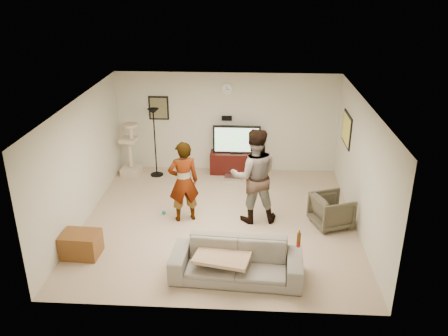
# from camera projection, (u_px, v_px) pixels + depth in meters

# --- Properties ---
(floor) EXTENTS (5.50, 5.50, 0.02)m
(floor) POSITION_uv_depth(u_px,v_px,m) (220.00, 221.00, 9.70)
(floor) COLOR tan
(floor) RESTS_ON ground
(ceiling) EXTENTS (5.50, 5.50, 0.02)m
(ceiling) POSITION_uv_depth(u_px,v_px,m) (219.00, 102.00, 8.72)
(ceiling) COLOR silver
(ceiling) RESTS_ON wall_back
(wall_back) EXTENTS (5.50, 0.04, 2.50)m
(wall_back) POSITION_uv_depth(u_px,v_px,m) (227.00, 122.00, 11.74)
(wall_back) COLOR beige
(wall_back) RESTS_ON floor
(wall_front) EXTENTS (5.50, 0.04, 2.50)m
(wall_front) POSITION_uv_depth(u_px,v_px,m) (206.00, 238.00, 6.68)
(wall_front) COLOR beige
(wall_front) RESTS_ON floor
(wall_left) EXTENTS (0.04, 5.50, 2.50)m
(wall_left) POSITION_uv_depth(u_px,v_px,m) (82.00, 161.00, 9.36)
(wall_left) COLOR beige
(wall_left) RESTS_ON floor
(wall_right) EXTENTS (0.04, 5.50, 2.50)m
(wall_right) POSITION_uv_depth(u_px,v_px,m) (361.00, 168.00, 9.06)
(wall_right) COLOR beige
(wall_right) RESTS_ON floor
(wall_clock) EXTENTS (0.26, 0.04, 0.26)m
(wall_clock) POSITION_uv_depth(u_px,v_px,m) (227.00, 89.00, 11.38)
(wall_clock) COLOR white
(wall_clock) RESTS_ON wall_back
(wall_speaker) EXTENTS (0.25, 0.10, 0.10)m
(wall_speaker) POSITION_uv_depth(u_px,v_px,m) (227.00, 118.00, 11.63)
(wall_speaker) COLOR black
(wall_speaker) RESTS_ON wall_back
(picture_back) EXTENTS (0.42, 0.03, 0.52)m
(picture_back) POSITION_uv_depth(u_px,v_px,m) (159.00, 108.00, 11.68)
(picture_back) COLOR brown
(picture_back) RESTS_ON wall_back
(picture_right) EXTENTS (0.03, 0.78, 0.62)m
(picture_right) POSITION_uv_depth(u_px,v_px,m) (347.00, 129.00, 10.43)
(picture_right) COLOR #EEDB50
(picture_right) RESTS_ON wall_right
(tv_stand) EXTENTS (1.31, 0.45, 0.55)m
(tv_stand) POSITION_uv_depth(u_px,v_px,m) (236.00, 163.00, 11.88)
(tv_stand) COLOR black
(tv_stand) RESTS_ON floor
(console_box) EXTENTS (0.40, 0.30, 0.07)m
(console_box) POSITION_uv_depth(u_px,v_px,m) (233.00, 177.00, 11.61)
(console_box) COLOR #B5B6BD
(console_box) RESTS_ON floor
(tv) EXTENTS (1.17, 0.08, 0.70)m
(tv) POSITION_uv_depth(u_px,v_px,m) (237.00, 139.00, 11.63)
(tv) COLOR black
(tv) RESTS_ON tv_stand
(tv_screen) EXTENTS (1.08, 0.01, 0.61)m
(tv_screen) POSITION_uv_depth(u_px,v_px,m) (237.00, 140.00, 11.59)
(tv_screen) COLOR #4EF941
(tv_screen) RESTS_ON tv
(floor_lamp) EXTENTS (0.32, 0.32, 1.71)m
(floor_lamp) POSITION_uv_depth(u_px,v_px,m) (155.00, 143.00, 11.51)
(floor_lamp) COLOR black
(floor_lamp) RESTS_ON floor
(cat_tree) EXTENTS (0.49, 0.49, 1.36)m
(cat_tree) POSITION_uv_depth(u_px,v_px,m) (130.00, 149.00, 11.60)
(cat_tree) COLOR #BDAC92
(cat_tree) RESTS_ON floor
(person_left) EXTENTS (0.72, 0.59, 1.70)m
(person_left) POSITION_uv_depth(u_px,v_px,m) (184.00, 182.00, 9.41)
(person_left) COLOR #A7A8B4
(person_left) RESTS_ON floor
(person_right) EXTENTS (1.04, 0.86, 1.96)m
(person_right) POSITION_uv_depth(u_px,v_px,m) (254.00, 176.00, 9.36)
(person_right) COLOR #434E98
(person_right) RESTS_ON floor
(sofa) EXTENTS (2.22, 0.98, 0.63)m
(sofa) POSITION_uv_depth(u_px,v_px,m) (236.00, 261.00, 7.78)
(sofa) COLOR slate
(sofa) RESTS_ON floor
(throw_blanket) EXTENTS (1.03, 0.87, 0.06)m
(throw_blanket) POSITION_uv_depth(u_px,v_px,m) (223.00, 255.00, 7.75)
(throw_blanket) COLOR tan
(throw_blanket) RESTS_ON sofa
(beer_bottle) EXTENTS (0.06, 0.06, 0.25)m
(beer_bottle) POSITION_uv_depth(u_px,v_px,m) (299.00, 240.00, 7.56)
(beer_bottle) COLOR #5F360B
(beer_bottle) RESTS_ON sofa
(armchair) EXTENTS (0.93, 0.92, 0.66)m
(armchair) POSITION_uv_depth(u_px,v_px,m) (332.00, 211.00, 9.38)
(armchair) COLOR #413D2E
(armchair) RESTS_ON floor
(side_table) EXTENTS (0.69, 0.53, 0.44)m
(side_table) POSITION_uv_depth(u_px,v_px,m) (81.00, 244.00, 8.43)
(side_table) COLOR brown
(side_table) RESTS_ON floor
(toy_ball) EXTENTS (0.08, 0.08, 0.08)m
(toy_ball) POSITION_uv_depth(u_px,v_px,m) (164.00, 212.00, 9.92)
(toy_ball) COLOR #0B868E
(toy_ball) RESTS_ON floor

